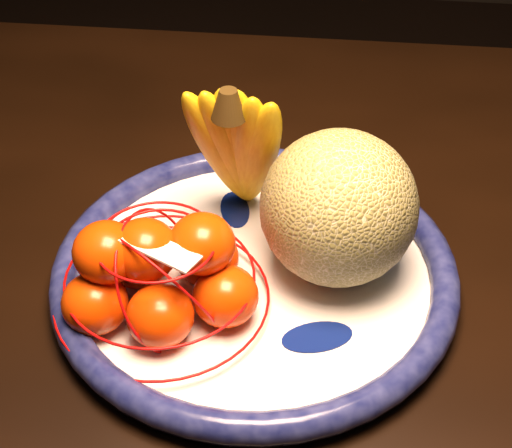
# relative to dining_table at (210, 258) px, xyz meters

# --- Properties ---
(dining_table) EXTENTS (1.41, 0.86, 0.70)m
(dining_table) POSITION_rel_dining_table_xyz_m (0.00, 0.00, 0.00)
(dining_table) COLOR black
(dining_table) RESTS_ON ground
(fruit_bowl) EXTENTS (0.40, 0.40, 0.03)m
(fruit_bowl) POSITION_rel_dining_table_xyz_m (0.07, -0.11, 0.09)
(fruit_bowl) COLOR white
(fruit_bowl) RESTS_ON dining_table
(cantaloupe) EXTENTS (0.15, 0.15, 0.15)m
(cantaloupe) POSITION_rel_dining_table_xyz_m (0.14, -0.09, 0.16)
(cantaloupe) COLOR olive
(cantaloupe) RESTS_ON fruit_bowl
(banana_bunch) EXTENTS (0.13, 0.12, 0.19)m
(banana_bunch) POSITION_rel_dining_table_xyz_m (0.04, -0.03, 0.19)
(banana_bunch) COLOR gold
(banana_bunch) RESTS_ON fruit_bowl
(mandarin_bag) EXTENTS (0.21, 0.21, 0.13)m
(mandarin_bag) POSITION_rel_dining_table_xyz_m (-0.01, -0.17, 0.13)
(mandarin_bag) COLOR #EC3E09
(mandarin_bag) RESTS_ON fruit_bowl
(price_tag) EXTENTS (0.08, 0.05, 0.01)m
(price_tag) POSITION_rel_dining_table_xyz_m (-0.01, -0.18, 0.18)
(price_tag) COLOR white
(price_tag) RESTS_ON mandarin_bag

